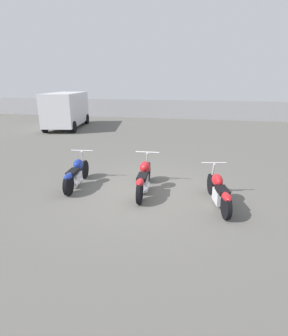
{
  "coord_description": "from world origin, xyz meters",
  "views": [
    {
      "loc": [
        1.51,
        -6.61,
        2.93
      ],
      "look_at": [
        0.0,
        0.18,
        0.65
      ],
      "focal_mm": 28.0,
      "sensor_mm": 36.0,
      "label": 1
    }
  ],
  "objects_px": {
    "motorcycle_slot_1": "(144,178)",
    "parked_van": "(66,109)",
    "motorcycle_slot_0": "(76,174)",
    "motorcycle_slot_2": "(219,191)"
  },
  "relations": [
    {
      "from": "motorcycle_slot_0",
      "to": "parked_van",
      "type": "bearing_deg",
      "value": 112.74
    },
    {
      "from": "motorcycle_slot_1",
      "to": "parked_van",
      "type": "distance_m",
      "value": 12.12
    },
    {
      "from": "motorcycle_slot_2",
      "to": "parked_van",
      "type": "bearing_deg",
      "value": 120.95
    },
    {
      "from": "motorcycle_slot_0",
      "to": "parked_van",
      "type": "xyz_separation_m",
      "value": [
        -5.39,
        9.59,
        0.87
      ]
    },
    {
      "from": "motorcycle_slot_1",
      "to": "parked_van",
      "type": "xyz_separation_m",
      "value": [
        -7.41,
        9.56,
        0.84
      ]
    },
    {
      "from": "parked_van",
      "to": "motorcycle_slot_2",
      "type": "bearing_deg",
      "value": -58.56
    },
    {
      "from": "motorcycle_slot_0",
      "to": "motorcycle_slot_1",
      "type": "relative_size",
      "value": 0.89
    },
    {
      "from": "motorcycle_slot_0",
      "to": "motorcycle_slot_2",
      "type": "bearing_deg",
      "value": -12.39
    },
    {
      "from": "motorcycle_slot_0",
      "to": "motorcycle_slot_2",
      "type": "distance_m",
      "value": 4.02
    },
    {
      "from": "motorcycle_slot_0",
      "to": "motorcycle_slot_1",
      "type": "xyz_separation_m",
      "value": [
        2.02,
        0.03,
        0.02
      ]
    }
  ]
}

